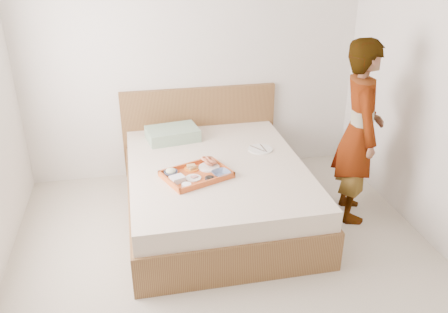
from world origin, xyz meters
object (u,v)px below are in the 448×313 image
object	(u,v)px
person	(359,132)
bed	(217,190)
tray	(196,174)
dinner_plate	(260,149)

from	to	relation	value
person	bed	bearing A→B (deg)	93.70
tray	dinner_plate	world-z (taller)	tray
bed	dinner_plate	distance (m)	0.59
bed	tray	world-z (taller)	tray
tray	person	distance (m)	1.47
dinner_plate	person	xyz separation A→B (m)	(0.76, -0.44, 0.29)
tray	bed	bearing A→B (deg)	21.64
tray	person	xyz separation A→B (m)	(1.45, -0.02, 0.27)
tray	person	world-z (taller)	person
bed	person	world-z (taller)	person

